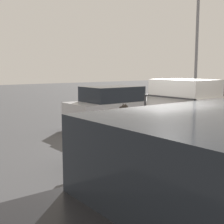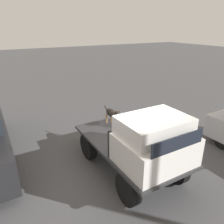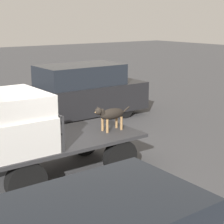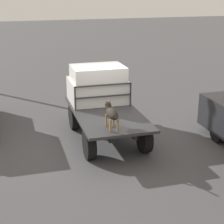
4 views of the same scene
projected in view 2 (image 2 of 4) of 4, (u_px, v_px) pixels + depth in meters
The scene contains 5 objects.
ground_plane at pixel (128, 168), 6.77m from camera, with size 80.00×80.00×0.00m, color #474749.
flatbed_truck at pixel (129, 150), 6.54m from camera, with size 3.78×1.92×0.90m.
truck_cab at pixel (155, 142), 5.35m from camera, with size 1.42×1.80×1.19m.
truck_headboard at pixel (137, 132), 5.97m from camera, with size 0.04×1.80×0.76m.
dog at pixel (113, 114), 7.44m from camera, with size 1.06×0.27×0.66m.
Camera 2 is at (4.64, -3.25, 4.13)m, focal length 35.00 mm.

